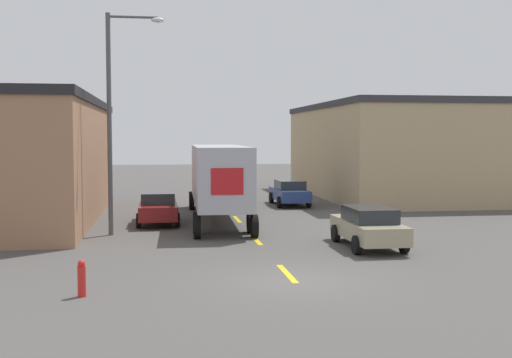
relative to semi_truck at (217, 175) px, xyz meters
name	(u,v)px	position (x,y,z in m)	size (l,w,h in m)	color
ground_plane	(294,281)	(1.03, -14.16, -2.30)	(160.00, 160.00, 0.00)	#4C4947
road_centerline	(256,240)	(1.03, -6.46, -2.30)	(0.20, 15.93, 0.01)	gold
warehouse_left	(6,159)	(-10.65, 1.72, 0.81)	(9.35, 18.85, 6.22)	#9E7051
warehouse_right	(411,150)	(15.00, 11.64, 0.99)	(13.91, 19.40, 6.57)	tan
semi_truck	(217,175)	(0.00, 0.00, 0.00)	(3.01, 13.60, 3.81)	black
parked_car_left_far	(158,207)	(-2.98, -0.92, -1.48)	(2.01, 4.59, 1.57)	maroon
parked_car_right_near	(368,226)	(5.05, -8.89, -1.48)	(2.01, 4.59, 1.57)	tan
parked_car_right_far	(290,192)	(5.05, 6.41, -1.48)	(2.01, 4.59, 1.57)	navy
street_lamp	(115,110)	(-4.75, -4.29, 3.11)	(2.47, 0.32, 9.50)	#4C4C51
fire_hydrant	(82,278)	(-4.94, -15.12, -1.81)	(0.22, 0.22, 0.99)	red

